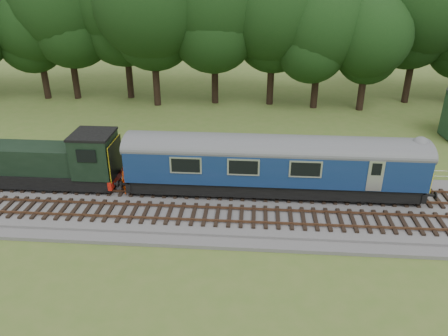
{
  "coord_description": "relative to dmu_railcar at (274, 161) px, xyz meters",
  "views": [
    {
      "loc": [
        4.13,
        -23.06,
        13.59
      ],
      "look_at": [
        2.26,
        1.4,
        2.0
      ],
      "focal_mm": 35.0,
      "sensor_mm": 36.0,
      "label": 1
    }
  ],
  "objects": [
    {
      "name": "track_north",
      "position": [
        -5.31,
        -0.0,
        -2.19
      ],
      "size": [
        67.2,
        2.4,
        0.21
      ],
      "color": "black",
      "rests_on": "ballast"
    },
    {
      "name": "fence",
      "position": [
        -5.31,
        3.1,
        -2.61
      ],
      "size": [
        64.0,
        0.12,
        1.0
      ],
      "primitive_type": null,
      "color": "#6B6054",
      "rests_on": "ground"
    },
    {
      "name": "track_south",
      "position": [
        -5.31,
        -3.0,
        -2.19
      ],
      "size": [
        67.2,
        2.4,
        0.21
      ],
      "color": "black",
      "rests_on": "ballast"
    },
    {
      "name": "shunter_loco",
      "position": [
        -13.93,
        0.0,
        -0.63
      ],
      "size": [
        8.91,
        2.6,
        3.38
      ],
      "color": "black",
      "rests_on": "ground"
    },
    {
      "name": "tree_line",
      "position": [
        -5.31,
        20.6,
        -2.61
      ],
      "size": [
        70.0,
        8.0,
        18.0
      ],
      "primitive_type": null,
      "color": "black",
      "rests_on": "ground"
    },
    {
      "name": "ballast",
      "position": [
        -5.31,
        -1.4,
        -2.43
      ],
      "size": [
        70.0,
        7.0,
        0.35
      ],
      "primitive_type": "cube",
      "color": "#4C4C4F",
      "rests_on": "ground"
    },
    {
      "name": "worker",
      "position": [
        -9.1,
        -0.64,
        -1.31
      ],
      "size": [
        0.82,
        0.74,
        1.89
      ],
      "primitive_type": "imported",
      "rotation": [
        0.0,
        0.0,
        0.54
      ],
      "color": "#EA460C",
      "rests_on": "ballast"
    },
    {
      "name": "dmu_railcar",
      "position": [
        0.0,
        0.0,
        0.0
      ],
      "size": [
        18.05,
        2.86,
        3.88
      ],
      "color": "black",
      "rests_on": "ground"
    },
    {
      "name": "ground",
      "position": [
        -5.31,
        -1.4,
        -2.61
      ],
      "size": [
        120.0,
        120.0,
        0.0
      ],
      "primitive_type": "plane",
      "color": "#4A6826",
      "rests_on": "ground"
    }
  ]
}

